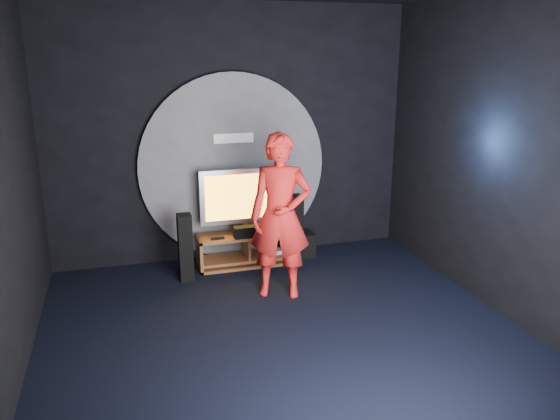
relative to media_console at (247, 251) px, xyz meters
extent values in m
plane|color=black|center=(-0.08, -2.05, -0.20)|extent=(5.00, 5.00, 0.00)
cube|color=black|center=(-0.08, 0.45, 1.55)|extent=(5.00, 0.04, 3.50)
cube|color=black|center=(-0.08, -4.55, 1.55)|extent=(5.00, 0.04, 3.50)
cube|color=black|center=(2.42, -2.05, 1.55)|extent=(0.04, 5.00, 3.50)
cylinder|color=#515156|center=(-0.08, 0.39, 1.10)|extent=(2.60, 0.08, 2.60)
cube|color=white|center=(-0.08, 0.34, 1.52)|extent=(0.55, 0.03, 0.13)
cube|color=#9C5F30|center=(-0.01, 0.00, 0.23)|extent=(1.35, 0.45, 0.04)
cube|color=#9C5F30|center=(-0.01, 0.00, -0.10)|extent=(1.31, 0.42, 0.04)
cube|color=#9C5F30|center=(-0.66, 0.00, 0.03)|extent=(0.04, 0.45, 0.45)
cube|color=#9C5F30|center=(0.65, 0.00, 0.03)|extent=(0.04, 0.45, 0.45)
cube|color=#9C5F30|center=(-0.01, 0.00, 0.07)|extent=(0.03, 0.40, 0.29)
cube|color=#9C5F30|center=(-0.01, 0.00, -0.18)|extent=(1.35, 0.45, 0.04)
cube|color=white|center=(0.37, 0.00, -0.05)|extent=(0.22, 0.16, 0.05)
cube|color=#AAAAB1|center=(-0.01, 0.07, 0.27)|extent=(0.36, 0.22, 0.04)
cylinder|color=#AAAAB1|center=(-0.01, 0.07, 0.34)|extent=(0.07, 0.07, 0.10)
cube|color=#AAAAB1|center=(-0.01, 0.07, 0.77)|extent=(1.22, 0.06, 0.75)
cube|color=gold|center=(-0.01, 0.04, 0.77)|extent=(1.09, 0.01, 0.62)
cube|color=black|center=(-0.01, -0.15, 0.33)|extent=(0.40, 0.15, 0.15)
cube|color=black|center=(-0.42, -0.12, 0.27)|extent=(0.18, 0.05, 0.02)
cube|color=black|center=(-0.88, -0.31, 0.25)|extent=(0.18, 0.20, 0.89)
cube|color=black|center=(0.77, 0.19, 0.25)|extent=(0.18, 0.20, 0.89)
cube|color=black|center=(0.84, 0.09, -0.02)|extent=(0.32, 0.32, 0.35)
imported|color=red|center=(0.17, -1.05, 0.79)|extent=(0.84, 0.70, 1.97)
camera|label=1|loc=(-1.59, -6.94, 2.66)|focal=35.00mm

